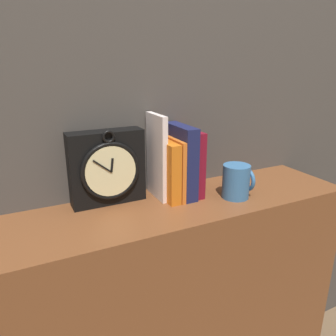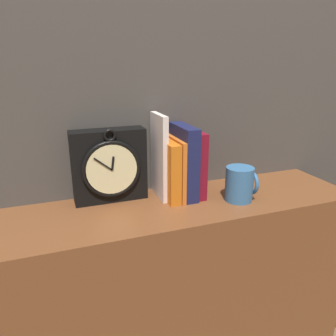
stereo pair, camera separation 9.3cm
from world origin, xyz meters
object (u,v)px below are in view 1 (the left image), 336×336
object	(u,v)px
book_slot0_white	(155,157)
book_slot2_orange	(173,168)
clock	(107,168)
book_slot3_navy	(181,161)
mug	(237,181)
book_slot1_orange	(165,170)
book_slot4_maroon	(191,162)

from	to	relation	value
book_slot0_white	book_slot2_orange	bearing A→B (deg)	-18.81
book_slot2_orange	clock	bearing A→B (deg)	168.54
clock	book_slot0_white	size ratio (longest dim) A/B	0.88
book_slot0_white	book_slot3_navy	size ratio (longest dim) A/B	1.16
book_slot2_orange	mug	xyz separation A→B (m)	(0.17, -0.10, -0.04)
book_slot2_orange	mug	world-z (taller)	book_slot2_orange
book_slot0_white	book_slot3_navy	distance (m)	0.08
clock	book_slot0_white	bearing A→B (deg)	-8.80
clock	book_slot1_orange	distance (m)	0.17
book_slot1_orange	book_slot4_maroon	distance (m)	0.09
book_slot3_navy	mug	world-z (taller)	book_slot3_navy
book_slot0_white	book_slot1_orange	size ratio (longest dim) A/B	1.43
book_slot2_orange	book_slot4_maroon	xyz separation A→B (m)	(0.07, 0.00, 0.01)
book_slot2_orange	book_slot3_navy	distance (m)	0.03
mug	book_slot3_navy	bearing A→B (deg)	146.61
book_slot2_orange	mug	bearing A→B (deg)	-28.94
book_slot2_orange	mug	distance (m)	0.20
clock	book_slot4_maroon	distance (m)	0.26
clock	mug	distance (m)	0.40
clock	book_slot4_maroon	xyz separation A→B (m)	(0.26, -0.04, -0.01)
book_slot4_maroon	mug	distance (m)	0.16
clock	book_slot0_white	world-z (taller)	book_slot0_white
book_slot2_orange	book_slot3_navy	bearing A→B (deg)	0.10
book_slot4_maroon	book_slot2_orange	bearing A→B (deg)	-176.40
book_slot3_navy	clock	bearing A→B (deg)	169.96
book_slot0_white	mug	bearing A→B (deg)	-26.81
book_slot3_navy	book_slot0_white	bearing A→B (deg)	167.70
book_slot0_white	book_slot4_maroon	bearing A→B (deg)	-6.42
book_slot0_white	book_slot4_maroon	xyz separation A→B (m)	(0.12, -0.01, -0.03)
clock	mug	size ratio (longest dim) A/B	2.17
book_slot3_navy	mug	distance (m)	0.18
book_slot1_orange	mug	size ratio (longest dim) A/B	1.73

